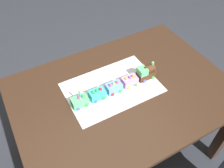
{
  "coord_description": "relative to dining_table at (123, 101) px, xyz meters",
  "views": [
    {
      "loc": [
        0.56,
        0.85,
        1.89
      ],
      "look_at": [
        0.05,
        -0.06,
        0.77
      ],
      "focal_mm": 38.01,
      "sensor_mm": 36.0,
      "label": 1
    }
  ],
  "objects": [
    {
      "name": "cake_car_caboose_bubblegum",
      "position": [
        -0.06,
        -0.03,
        0.14
      ],
      "size": [
        0.1,
        0.08,
        0.07
      ],
      "color": "pink",
      "rests_on": "cake_board"
    },
    {
      "name": "cake_board",
      "position": [
        0.05,
        -0.06,
        0.11
      ],
      "size": [
        0.6,
        0.4,
        0.0
      ],
      "primitive_type": "cube",
      "color": "silver",
      "rests_on": "dining_table"
    },
    {
      "name": "cake_car_tanker_sky_blue",
      "position": [
        0.06,
        -0.03,
        0.14
      ],
      "size": [
        0.1,
        0.08,
        0.07
      ],
      "color": "#669EEA",
      "rests_on": "cake_board"
    },
    {
      "name": "birthday_candle",
      "position": [
        0.29,
        -0.03,
        0.21
      ],
      "size": [
        0.01,
        0.01,
        0.07
      ],
      "color": "#4CA5E5",
      "rests_on": "cake_car_hopper_mint_green"
    },
    {
      "name": "cake_car_hopper_mint_green",
      "position": [
        0.29,
        -0.03,
        0.14
      ],
      "size": [
        0.1,
        0.08,
        0.07
      ],
      "color": "#59CC7A",
      "rests_on": "cake_board"
    },
    {
      "name": "dining_table",
      "position": [
        0.0,
        0.0,
        0.0
      ],
      "size": [
        1.4,
        1.0,
        0.74
      ],
      "color": "#382316",
      "rests_on": "ground"
    },
    {
      "name": "cake_car_gondola_turquoise",
      "position": [
        0.17,
        -0.03,
        0.14
      ],
      "size": [
        0.1,
        0.08,
        0.07
      ],
      "color": "#38B7C6",
      "rests_on": "cake_board"
    },
    {
      "name": "ground_plane",
      "position": [
        0.0,
        0.0,
        -0.63
      ],
      "size": [
        8.0,
        8.0,
        0.0
      ],
      "primitive_type": "plane",
      "color": "#2D3038"
    },
    {
      "name": "cake_locomotive",
      "position": [
        -0.19,
        -0.03,
        0.16
      ],
      "size": [
        0.14,
        0.08,
        0.12
      ],
      "color": "#472816",
      "rests_on": "cake_board"
    }
  ]
}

